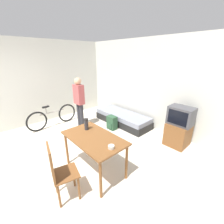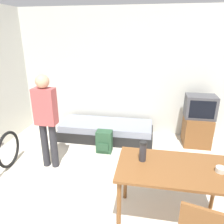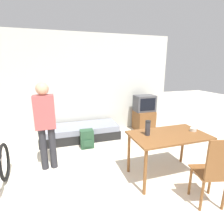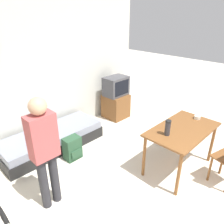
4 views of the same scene
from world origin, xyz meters
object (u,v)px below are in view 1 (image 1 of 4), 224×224
object	(u,v)px
dining_table	(94,142)
thermos_flask	(86,124)
bicycle	(53,117)
wooden_chair	(59,171)
daybed	(123,118)
tv	(179,127)
person_standing	(79,100)
backpack	(112,123)
mate_bowl	(111,147)

from	to	relation	value
dining_table	thermos_flask	bearing A→B (deg)	167.80
bicycle	wooden_chair	bearing A→B (deg)	-20.13
daybed	bicycle	size ratio (longest dim) A/B	1.20
tv	thermos_flask	world-z (taller)	tv
dining_table	bicycle	bearing A→B (deg)	175.03
bicycle	thermos_flask	distance (m)	2.32
bicycle	person_standing	size ratio (longest dim) A/B	1.04
tv	wooden_chair	xyz separation A→B (m)	(-0.53, -2.92, 0.06)
daybed	wooden_chair	world-z (taller)	wooden_chair
thermos_flask	bicycle	bearing A→B (deg)	176.18
dining_table	person_standing	world-z (taller)	person_standing
dining_table	backpack	bearing A→B (deg)	126.91
tv	bicycle	bearing A→B (deg)	-149.65
daybed	person_standing	size ratio (longest dim) A/B	1.25
person_standing	tv	bearing A→B (deg)	26.08
dining_table	thermos_flask	world-z (taller)	thermos_flask
wooden_chair	person_standing	bearing A→B (deg)	141.77
dining_table	person_standing	distance (m)	2.13
thermos_flask	mate_bowl	bearing A→B (deg)	-5.23
dining_table	mate_bowl	bearing A→B (deg)	-0.11
daybed	wooden_chair	distance (m)	3.17
wooden_chair	mate_bowl	bearing A→B (deg)	66.78
wooden_chair	thermos_flask	size ratio (longest dim) A/B	4.18
dining_table	wooden_chair	xyz separation A→B (m)	(0.15, -0.78, -0.11)
daybed	wooden_chair	size ratio (longest dim) A/B	1.96
tv	thermos_flask	size ratio (longest dim) A/B	4.28
tv	backpack	bearing A→B (deg)	-160.07
backpack	mate_bowl	bearing A→B (deg)	-42.84
thermos_flask	mate_bowl	distance (m)	0.85
tv	dining_table	bearing A→B (deg)	-107.66
tv	thermos_flask	distance (m)	2.35
daybed	tv	distance (m)	1.91
dining_table	mate_bowl	distance (m)	0.50
thermos_flask	mate_bowl	world-z (taller)	thermos_flask
bicycle	backpack	distance (m)	1.94
wooden_chair	bicycle	distance (m)	2.93
daybed	backpack	distance (m)	0.58
mate_bowl	dining_table	bearing A→B (deg)	179.89
tv	mate_bowl	xyz separation A→B (m)	(-0.19, -2.14, 0.30)
daybed	person_standing	world-z (taller)	person_standing
bicycle	mate_bowl	distance (m)	3.12
bicycle	backpack	world-z (taller)	bicycle
dining_table	mate_bowl	size ratio (longest dim) A/B	11.90
person_standing	thermos_flask	bearing A→B (deg)	-26.45
dining_table	backpack	xyz separation A→B (m)	(-1.12, 1.49, -0.46)
daybed	bicycle	distance (m)	2.31
wooden_chair	thermos_flask	xyz separation A→B (m)	(-0.50, 0.86, 0.34)
person_standing	backpack	world-z (taller)	person_standing
mate_bowl	backpack	distance (m)	2.27
backpack	wooden_chair	bearing A→B (deg)	-60.73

